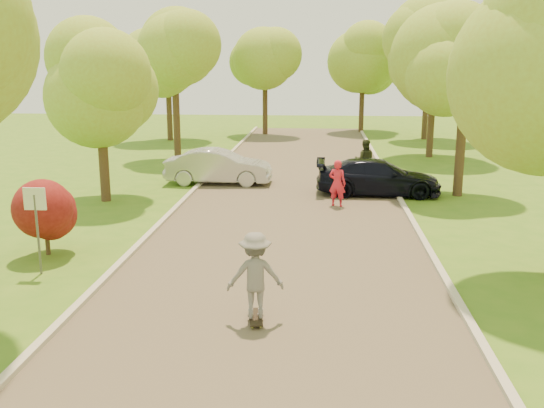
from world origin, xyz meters
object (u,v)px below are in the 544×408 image
(dark_sedan, at_px, (378,177))
(person_olive, at_px, (365,160))
(longboard, at_px, (256,317))
(silver_sedan, at_px, (219,167))
(street_sign, at_px, (36,212))
(person_striped, at_px, (337,183))
(skateboarder, at_px, (255,275))

(dark_sedan, height_order, person_olive, person_olive)
(longboard, bearing_deg, silver_sedan, -86.39)
(street_sign, distance_m, person_striped, 10.81)
(longboard, distance_m, person_olive, 15.70)
(silver_sedan, height_order, person_olive, person_olive)
(silver_sedan, xyz_separation_m, longboard, (3.09, -13.99, -0.64))
(silver_sedan, relative_size, longboard, 4.86)
(street_sign, xyz_separation_m, person_striped, (7.45, 7.79, -0.71))
(street_sign, bearing_deg, person_olive, 55.89)
(person_striped, distance_m, person_olive, 5.33)
(street_sign, xyz_separation_m, silver_sedan, (2.50, 11.59, -0.82))
(person_striped, bearing_deg, silver_sedan, -18.56)
(longboard, height_order, person_striped, person_striped)
(silver_sedan, xyz_separation_m, person_olive, (6.27, 1.36, 0.16))
(street_sign, relative_size, longboard, 2.34)
(street_sign, xyz_separation_m, person_olive, (8.77, 12.95, -0.66))
(person_striped, bearing_deg, street_sign, 65.19)
(street_sign, relative_size, person_striped, 1.28)
(longboard, relative_size, person_striped, 0.54)
(person_olive, bearing_deg, person_striped, 79.27)
(longboard, bearing_deg, dark_sedan, -114.76)
(silver_sedan, bearing_deg, person_olive, -77.66)
(street_sign, relative_size, dark_sedan, 0.45)
(street_sign, distance_m, person_olive, 15.66)
(person_striped, xyz_separation_m, person_olive, (1.32, 5.16, 0.05))
(dark_sedan, bearing_deg, silver_sedan, 76.27)
(dark_sedan, height_order, longboard, dark_sedan)
(longboard, xyz_separation_m, person_striped, (1.86, 10.19, 0.75))
(silver_sedan, distance_m, skateboarder, 14.33)
(longboard, bearing_deg, skateboarder, -91.71)
(silver_sedan, height_order, longboard, silver_sedan)
(dark_sedan, height_order, skateboarder, skateboarder)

